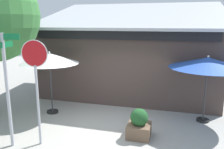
{
  "coord_description": "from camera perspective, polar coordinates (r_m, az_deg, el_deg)",
  "views": [
    {
      "loc": [
        2.31,
        -6.94,
        3.48
      ],
      "look_at": [
        0.04,
        1.2,
        1.6
      ],
      "focal_mm": 37.63,
      "sensor_mm": 36.0,
      "label": 1
    }
  ],
  "objects": [
    {
      "name": "ground_plane",
      "position": [
        8.13,
        -2.64,
        -13.22
      ],
      "size": [
        28.0,
        28.0,
        0.1
      ],
      "primitive_type": "cube",
      "color": "#9E9B93"
    },
    {
      "name": "cafe_building",
      "position": [
        11.89,
        4.93,
        4.29
      ],
      "size": [
        8.44,
        5.45,
        4.57
      ],
      "color": "#473833",
      "rests_on": "ground"
    },
    {
      "name": "street_sign_post",
      "position": [
        6.98,
        -24.34,
        -0.97
      ],
      "size": [
        1.0,
        0.94,
        3.22
      ],
      "color": "#A8AAB2",
      "rests_on": "ground"
    },
    {
      "name": "stop_sign",
      "position": [
        6.76,
        -18.01,
        0.13
      ],
      "size": [
        0.74,
        0.13,
        3.04
      ],
      "color": "#A8AAB2",
      "rests_on": "ground"
    },
    {
      "name": "patio_umbrella_ivory_left",
      "position": [
        9.14,
        -14.95,
        3.68
      ],
      "size": [
        2.2,
        2.2,
        2.42
      ],
      "color": "black",
      "rests_on": "ground"
    },
    {
      "name": "patio_umbrella_royal_blue_center",
      "position": [
        8.66,
        22.24,
        2.58
      ],
      "size": [
        2.63,
        2.63,
        2.39
      ],
      "color": "black",
      "rests_on": "ground"
    },
    {
      "name": "sidewalk_planter",
      "position": [
        7.44,
        6.59,
        -12.02
      ],
      "size": [
        0.71,
        0.71,
        0.92
      ],
      "color": "brown",
      "rests_on": "ground"
    }
  ]
}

